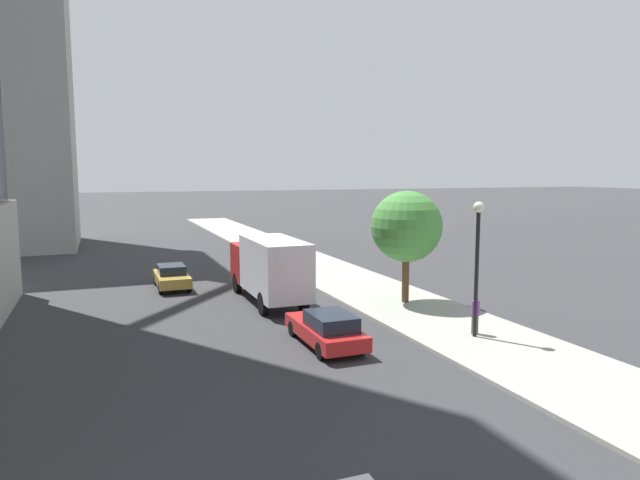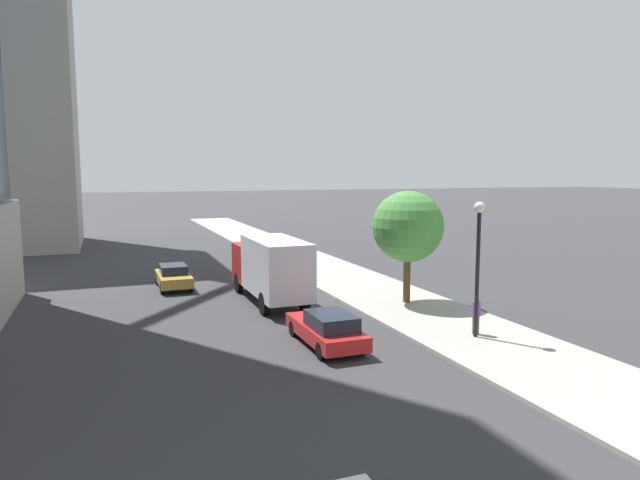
% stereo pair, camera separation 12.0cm
% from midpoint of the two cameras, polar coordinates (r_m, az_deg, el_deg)
% --- Properties ---
extents(sidewalk, '(5.38, 120.00, 0.15)m').
position_cam_midpoint_polar(sidewalk, '(25.38, 13.00, -8.45)').
color(sidewalk, '#9E9B93').
rests_on(sidewalk, ground).
extents(street_lamp, '(0.44, 0.44, 5.43)m').
position_cam_midpoint_polar(street_lamp, '(23.00, 15.55, -0.81)').
color(street_lamp, black).
rests_on(street_lamp, sidewalk).
extents(street_tree, '(3.58, 3.58, 5.66)m').
position_cam_midpoint_polar(street_tree, '(28.45, 8.66, 1.34)').
color(street_tree, brown).
rests_on(street_tree, sidewalk).
extents(car_red, '(1.81, 4.61, 1.39)m').
position_cam_midpoint_polar(car_red, '(22.01, 0.53, -9.00)').
color(car_red, red).
rests_on(car_red, ground).
extents(car_gold, '(1.76, 4.07, 1.36)m').
position_cam_midpoint_polar(car_gold, '(33.76, -14.92, -3.61)').
color(car_gold, '#AD8938').
rests_on(car_gold, ground).
extents(box_truck, '(2.30, 7.81, 3.41)m').
position_cam_midpoint_polar(box_truck, '(28.97, -5.27, -2.69)').
color(box_truck, '#B21E1E').
rests_on(box_truck, ground).
extents(pedestrian_purple_shirt, '(0.34, 0.34, 1.57)m').
position_cam_midpoint_polar(pedestrian_purple_shirt, '(23.90, 15.34, -7.33)').
color(pedestrian_purple_shirt, brown).
rests_on(pedestrian_purple_shirt, sidewalk).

